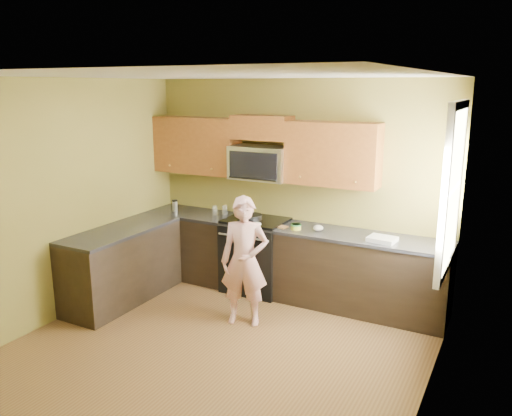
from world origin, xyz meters
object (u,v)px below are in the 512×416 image
Objects in this scene: stove at (256,255)px; microwave at (260,179)px; travel_mug at (175,211)px; woman at (245,261)px; butter_tub at (296,230)px; frying_pan at (251,219)px.

microwave is (0.00, 0.12, 0.97)m from stove.
travel_mug is at bearing -178.11° from stove.
stove is 0.65× the size of woman.
travel_mug reaches higher than butter_tub.
microwave is 4.74× the size of travel_mug.
frying_pan is (-0.40, 0.89, 0.22)m from woman.
butter_tub is at bearing -21.17° from microwave.
woman is (0.34, -0.91, 0.25)m from stove.
microwave reaches higher than frying_pan.
woman is 0.87m from butter_tub.
travel_mug is (-1.24, -0.17, -0.53)m from microwave.
frying_pan is at bearing 95.70° from woman.
woman is 1.00m from frying_pan.
frying_pan is at bearing 172.86° from butter_tub.
travel_mug is (-1.58, 0.87, 0.19)m from woman.
stove is 5.93× the size of travel_mug.
frying_pan reaches higher than stove.
butter_tub is (0.60, -0.23, -0.53)m from microwave.
stove is 0.48m from frying_pan.
butter_tub is 1.85m from travel_mug.
stove is 0.76m from butter_tub.
frying_pan is (-0.06, -0.03, 0.47)m from stove.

